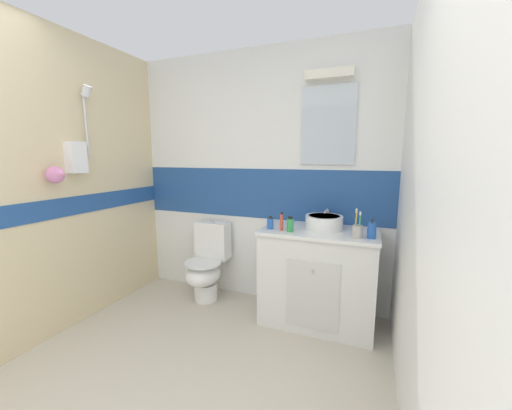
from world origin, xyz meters
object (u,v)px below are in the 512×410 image
soap_dispenser (372,230)px  lotion_bottle_short (290,225)px  toilet (207,264)px  toothbrush_cup (357,231)px  toothpaste_tube_upright (282,222)px  sink_basin (324,222)px  perfume_flask_small (270,223)px

soap_dispenser → lotion_bottle_short: (-0.64, -0.02, -0.00)m
toilet → lotion_bottle_short: bearing=-11.6°
toothbrush_cup → toothpaste_tube_upright: (-0.61, 0.01, 0.02)m
sink_basin → toilet: size_ratio=0.45×
toothbrush_cup → toilet: bearing=172.6°
sink_basin → toilet: (-1.17, -0.01, -0.54)m
toilet → toothpaste_tube_upright: toothpaste_tube_upright is taller
toothbrush_cup → lotion_bottle_short: (-0.53, 0.00, 0.00)m
lotion_bottle_short → perfume_flask_small: 0.18m
toothbrush_cup → soap_dispenser: size_ratio=1.40×
toothbrush_cup → perfume_flask_small: bearing=178.3°
toilet → soap_dispenser: soap_dispenser is taller
toothbrush_cup → soap_dispenser: (0.10, 0.02, 0.01)m
toilet → toothbrush_cup: size_ratio=3.52×
toilet → lotion_bottle_short: size_ratio=6.29×
sink_basin → toothbrush_cup: bearing=-35.0°
toilet → toothbrush_cup: 1.57m
toothbrush_cup → soap_dispenser: toothbrush_cup is taller
lotion_bottle_short → perfume_flask_small: size_ratio=1.12×
toilet → perfume_flask_small: bearing=-12.8°
sink_basin → toothbrush_cup: 0.35m
perfume_flask_small → toothpaste_tube_upright: 0.11m
soap_dispenser → lotion_bottle_short: size_ratio=1.28×
toilet → soap_dispenser: 1.66m
soap_dispenser → toothbrush_cup: bearing=-167.6°
soap_dispenser → toothpaste_tube_upright: soap_dispenser is taller
sink_basin → toothbrush_cup: (0.29, -0.20, -0.01)m
sink_basin → toothpaste_tube_upright: 0.38m
lotion_bottle_short → perfume_flask_small: (-0.18, 0.02, -0.00)m
lotion_bottle_short → toothpaste_tube_upright: toothpaste_tube_upright is taller
sink_basin → soap_dispenser: soap_dispenser is taller
toilet → toothbrush_cup: bearing=-7.4°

